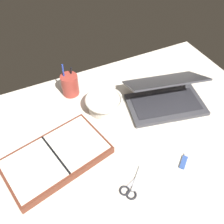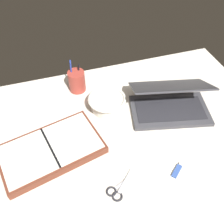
# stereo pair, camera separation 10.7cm
# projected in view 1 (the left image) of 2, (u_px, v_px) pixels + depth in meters

# --- Properties ---
(desk_top) EXTENTS (1.40, 1.00, 0.02)m
(desk_top) POSITION_uv_depth(u_px,v_px,m) (126.00, 138.00, 1.07)
(desk_top) COLOR beige
(desk_top) RESTS_ON ground
(laptop) EXTENTS (0.40, 0.33, 0.16)m
(laptop) POSITION_uv_depth(u_px,v_px,m) (165.00, 96.00, 1.17)
(laptop) COLOR #38383D
(laptop) RESTS_ON desk_top
(bowl) EXTENTS (0.18, 0.18, 0.07)m
(bowl) POSITION_uv_depth(u_px,v_px,m) (104.00, 103.00, 1.15)
(bowl) COLOR silver
(bowl) RESTS_ON desk_top
(pen_cup) EXTENTS (0.08, 0.08, 0.17)m
(pen_cup) POSITION_uv_depth(u_px,v_px,m) (70.00, 85.00, 1.21)
(pen_cup) COLOR #9E382D
(pen_cup) RESTS_ON desk_top
(planner) EXTENTS (0.44, 0.32, 0.04)m
(planner) POSITION_uv_depth(u_px,v_px,m) (56.00, 157.00, 0.97)
(planner) COLOR brown
(planner) RESTS_ON desk_top
(scissors) EXTENTS (0.14, 0.11, 0.01)m
(scissors) POSITION_uv_depth(u_px,v_px,m) (130.00, 189.00, 0.90)
(scissors) COLOR #B7B7BC
(scissors) RESTS_ON desk_top
(paper_sheet_front) EXTENTS (0.28, 0.33, 0.00)m
(paper_sheet_front) POSITION_uv_depth(u_px,v_px,m) (154.00, 162.00, 0.98)
(paper_sheet_front) COLOR silver
(paper_sheet_front) RESTS_ON desk_top
(usb_drive) EXTENTS (0.07, 0.06, 0.01)m
(usb_drive) POSITION_uv_depth(u_px,v_px,m) (184.00, 162.00, 0.97)
(usb_drive) COLOR #33519E
(usb_drive) RESTS_ON desk_top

